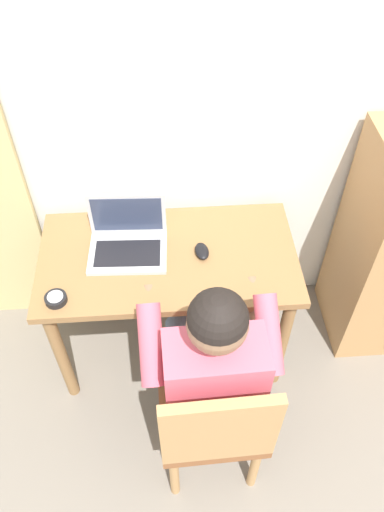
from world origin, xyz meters
The scene contains 7 objects.
wall_back centered at (0.00, 2.20, 1.25)m, with size 4.80×0.05×2.50m, color silver.
desk centered at (-0.25, 1.83, 0.61)m, with size 1.14×0.61×0.72m.
chair centered at (-0.10, 1.16, 0.48)m, with size 0.43×0.41×0.86m.
person_seated centered at (-0.10, 1.34, 0.66)m, with size 0.54×0.59×1.18m.
laptop centered at (-0.42, 1.89, 0.77)m, with size 0.35×0.26×0.24m.
computer_mouse centered at (-0.10, 1.83, 0.74)m, with size 0.06×0.10×0.03m, color black.
desk_clock centered at (-0.71, 1.61, 0.74)m, with size 0.09×0.09×0.03m.
Camera 1 is at (-0.24, 0.35, 2.36)m, focal length 35.09 mm.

